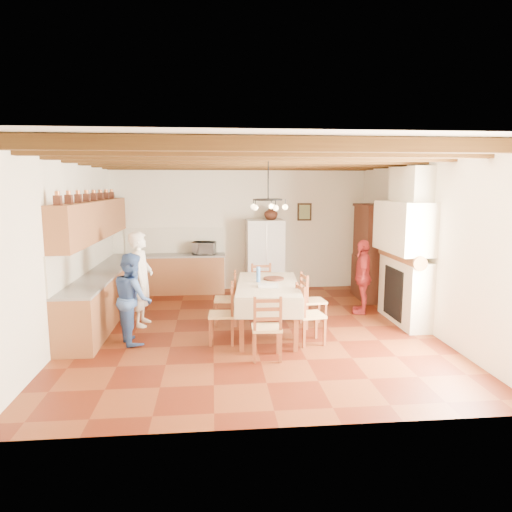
{
  "coord_description": "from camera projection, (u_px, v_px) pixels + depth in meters",
  "views": [
    {
      "loc": [
        -0.65,
        -7.59,
        2.48
      ],
      "look_at": [
        0.1,
        0.3,
        1.25
      ],
      "focal_mm": 32.0,
      "sensor_mm": 36.0,
      "label": 1
    }
  ],
  "objects": [
    {
      "name": "floor",
      "position": [
        252.0,
        330.0,
        7.91
      ],
      "size": [
        6.0,
        6.5,
        0.02
      ],
      "primitive_type": "cube",
      "color": "#51190B",
      "rests_on": "ground"
    },
    {
      "name": "ceiling",
      "position": [
        252.0,
        153.0,
        7.45
      ],
      "size": [
        6.0,
        6.5,
        0.02
      ],
      "primitive_type": "cube",
      "color": "silver",
      "rests_on": "ground"
    },
    {
      "name": "wall_back",
      "position": [
        240.0,
        227.0,
        10.88
      ],
      "size": [
        6.0,
        0.02,
        3.0
      ],
      "primitive_type": "cube",
      "color": "#F0E4CD",
      "rests_on": "ground"
    },
    {
      "name": "wall_front",
      "position": [
        280.0,
        286.0,
        4.47
      ],
      "size": [
        6.0,
        0.02,
        3.0
      ],
      "primitive_type": "cube",
      "color": "#F0E4CD",
      "rests_on": "ground"
    },
    {
      "name": "wall_left",
      "position": [
        67.0,
        246.0,
        7.39
      ],
      "size": [
        0.02,
        6.5,
        3.0
      ],
      "primitive_type": "cube",
      "color": "#F0E4CD",
      "rests_on": "ground"
    },
    {
      "name": "wall_right",
      "position": [
        423.0,
        242.0,
        7.96
      ],
      "size": [
        0.02,
        6.5,
        3.0
      ],
      "primitive_type": "cube",
      "color": "#F0E4CD",
      "rests_on": "ground"
    },
    {
      "name": "ceiling_beams",
      "position": [
        252.0,
        159.0,
        7.46
      ],
      "size": [
        6.0,
        6.3,
        0.16
      ],
      "primitive_type": null,
      "color": "#38200E",
      "rests_on": "ground"
    },
    {
      "name": "lower_cabinets_left",
      "position": [
        105.0,
        295.0,
        8.62
      ],
      "size": [
        0.6,
        4.3,
        0.86
      ],
      "primitive_type": "cube",
      "color": "brown",
      "rests_on": "ground"
    },
    {
      "name": "lower_cabinets_back",
      "position": [
        175.0,
        275.0,
        10.6
      ],
      "size": [
        2.3,
        0.6,
        0.86
      ],
      "primitive_type": "cube",
      "color": "brown",
      "rests_on": "ground"
    },
    {
      "name": "countertop_left",
      "position": [
        104.0,
        272.0,
        8.55
      ],
      "size": [
        0.62,
        4.3,
        0.04
      ],
      "primitive_type": "cube",
      "color": "slate",
      "rests_on": "lower_cabinets_left"
    },
    {
      "name": "countertop_back",
      "position": [
        174.0,
        255.0,
        10.53
      ],
      "size": [
        2.34,
        0.62,
        0.04
      ],
      "primitive_type": "cube",
      "color": "slate",
      "rests_on": "lower_cabinets_back"
    },
    {
      "name": "backsplash_left",
      "position": [
        87.0,
        255.0,
        8.48
      ],
      "size": [
        0.03,
        4.3,
        0.6
      ],
      "primitive_type": "cube",
      "color": "beige",
      "rests_on": "ground"
    },
    {
      "name": "backsplash_back",
      "position": [
        175.0,
        240.0,
        10.76
      ],
      "size": [
        2.3,
        0.03,
        0.6
      ],
      "primitive_type": "cube",
      "color": "beige",
      "rests_on": "ground"
    },
    {
      "name": "upper_cabinets",
      "position": [
        94.0,
        220.0,
        8.39
      ],
      "size": [
        0.35,
        4.2,
        0.7
      ],
      "primitive_type": "cube",
      "color": "brown",
      "rests_on": "ground"
    },
    {
      "name": "fireplace",
      "position": [
        402.0,
        246.0,
        8.14
      ],
      "size": [
        0.56,
        1.6,
        2.8
      ],
      "primitive_type": null,
      "color": "beige",
      "rests_on": "ground"
    },
    {
      "name": "wall_picture",
      "position": [
        304.0,
        212.0,
        10.95
      ],
      "size": [
        0.34,
        0.03,
        0.42
      ],
      "primitive_type": "cube",
      "color": "black",
      "rests_on": "ground"
    },
    {
      "name": "refrigerator",
      "position": [
        265.0,
        256.0,
        10.64
      ],
      "size": [
        0.86,
        0.71,
        1.7
      ],
      "primitive_type": "cube",
      "rotation": [
        0.0,
        0.0,
        0.01
      ],
      "color": "silver",
      "rests_on": "floor"
    },
    {
      "name": "hutch",
      "position": [
        369.0,
        252.0,
        9.96
      ],
      "size": [
        0.51,
        1.16,
        2.08
      ],
      "primitive_type": null,
      "rotation": [
        0.0,
        0.0,
        -0.03
      ],
      "color": "#35190E",
      "rests_on": "floor"
    },
    {
      "name": "dining_table",
      "position": [
        268.0,
        288.0,
        7.62
      ],
      "size": [
        1.2,
        2.06,
        0.86
      ],
      "rotation": [
        0.0,
        0.0,
        -0.1
      ],
      "color": "silver",
      "rests_on": "floor"
    },
    {
      "name": "chandelier",
      "position": [
        268.0,
        200.0,
        7.4
      ],
      "size": [
        0.47,
        0.47,
        0.03
      ],
      "primitive_type": "torus",
      "color": "black",
      "rests_on": "ground"
    },
    {
      "name": "chair_left_near",
      "position": [
        222.0,
        313.0,
        7.2
      ],
      "size": [
        0.42,
        0.44,
        0.96
      ],
      "primitive_type": null,
      "rotation": [
        0.0,
        0.0,
        -1.63
      ],
      "color": "brown",
      "rests_on": "floor"
    },
    {
      "name": "chair_left_far",
      "position": [
        226.0,
        298.0,
        8.17
      ],
      "size": [
        0.42,
        0.44,
        0.96
      ],
      "primitive_type": null,
      "rotation": [
        0.0,
        0.0,
        -1.62
      ],
      "color": "brown",
      "rests_on": "floor"
    },
    {
      "name": "chair_right_near",
      "position": [
        310.0,
        314.0,
        7.18
      ],
      "size": [
        0.46,
        0.48,
        0.96
      ],
      "primitive_type": null,
      "rotation": [
        0.0,
        0.0,
        1.73
      ],
      "color": "brown",
      "rests_on": "floor"
    },
    {
      "name": "chair_right_far",
      "position": [
        313.0,
        300.0,
        8.05
      ],
      "size": [
        0.44,
        0.46,
        0.96
      ],
      "primitive_type": null,
      "rotation": [
        0.0,
        0.0,
        1.67
      ],
      "color": "brown",
      "rests_on": "floor"
    },
    {
      "name": "chair_end_near",
      "position": [
        267.0,
        326.0,
        6.52
      ],
      "size": [
        0.43,
        0.41,
        0.96
      ],
      "primitive_type": null,
      "rotation": [
        0.0,
        0.0,
        3.11
      ],
      "color": "brown",
      "rests_on": "floor"
    },
    {
      "name": "chair_end_far",
      "position": [
        263.0,
        289.0,
        8.89
      ],
      "size": [
        0.45,
        0.43,
        0.96
      ],
      "primitive_type": null,
      "rotation": [
        0.0,
        0.0,
        0.07
      ],
      "color": "brown",
      "rests_on": "floor"
    },
    {
      "name": "person_man",
      "position": [
        141.0,
        279.0,
        8.07
      ],
      "size": [
        0.44,
        0.64,
        1.69
      ],
      "primitive_type": "imported",
      "rotation": [
        0.0,
        0.0,
        1.51
      ],
      "color": "white",
      "rests_on": "floor"
    },
    {
      "name": "person_woman_blue",
      "position": [
        133.0,
        298.0,
        7.19
      ],
      "size": [
        0.77,
        0.85,
        1.44
      ],
      "primitive_type": "imported",
      "rotation": [
        0.0,
        0.0,
        1.95
      ],
      "color": "#3E60A8",
      "rests_on": "floor"
    },
    {
      "name": "person_woman_red",
      "position": [
        363.0,
        277.0,
        8.88
      ],
      "size": [
        0.61,
        0.92,
        1.45
      ],
      "primitive_type": "imported",
      "rotation": [
        0.0,
        0.0,
        -1.9
      ],
      "color": "#AB2A2B",
      "rests_on": "floor"
    },
    {
      "name": "microwave",
      "position": [
        204.0,
        248.0,
        10.57
      ],
      "size": [
        0.57,
        0.43,
        0.29
      ],
      "primitive_type": "imported",
      "rotation": [
        0.0,
        0.0,
        -0.17
      ],
      "color": "silver",
      "rests_on": "countertop_back"
    },
    {
      "name": "fridge_vase",
      "position": [
        271.0,
        213.0,
        10.5
      ],
      "size": [
        0.37,
        0.37,
        0.33
      ],
      "primitive_type": "imported",
      "rotation": [
        0.0,
        0.0,
        -0.19
      ],
      "color": "#35190E",
      "rests_on": "refrigerator"
    }
  ]
}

